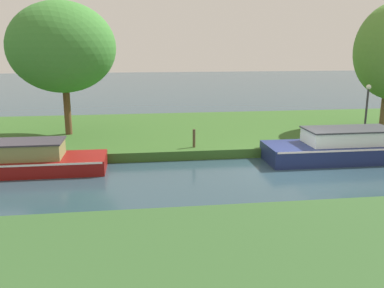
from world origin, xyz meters
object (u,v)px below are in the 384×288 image
Objects in this scene: lamp_post at (367,103)px; maroon_narrowboat at (28,160)px; willow_tree_left at (62,47)px; mooring_post_near at (194,138)px; navy_barge at (340,147)px.

maroon_narrowboat is at bearing -169.90° from lamp_post.
willow_tree_left is at bearing 80.62° from maroon_narrowboat.
maroon_narrowboat is at bearing -99.38° from willow_tree_left.
willow_tree_left is at bearing 151.05° from mooring_post_near.
willow_tree_left is 2.54× the size of lamp_post.
lamp_post reaches higher than mooring_post_near.
maroon_narrowboat is 6.73m from mooring_post_near.
mooring_post_near is (-5.98, 1.46, 0.24)m from navy_barge.
navy_barge reaches higher than maroon_narrowboat.
mooring_post_near is at bearing -28.95° from willow_tree_left.
maroon_narrowboat is at bearing -180.00° from navy_barge.
willow_tree_left is (-11.77, 4.67, 4.04)m from navy_barge.
willow_tree_left is at bearing 158.37° from navy_barge.
mooring_post_near is at bearing 12.57° from maroon_narrowboat.
navy_barge is 2.45× the size of lamp_post.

